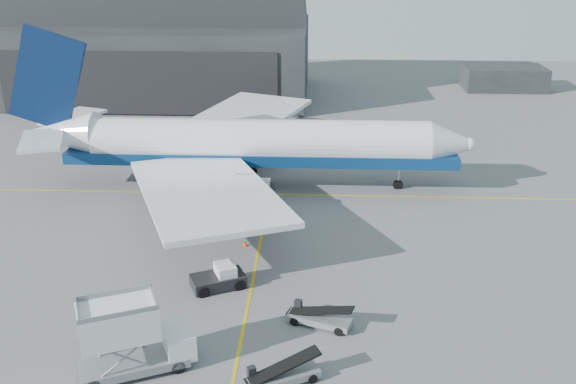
{
  "coord_description": "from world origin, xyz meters",
  "views": [
    {
      "loc": [
        4.93,
        -43.14,
        25.75
      ],
      "look_at": [
        2.46,
        9.56,
        4.5
      ],
      "focal_mm": 40.0,
      "sensor_mm": 36.0,
      "label": 1
    }
  ],
  "objects_px": {
    "airliner": "(242,144)",
    "belt_loader_b": "(319,318)",
    "belt_loader_a": "(282,375)",
    "pushback_tug": "(220,279)",
    "catering_truck": "(130,338)"
  },
  "relations": [
    {
      "from": "catering_truck",
      "to": "belt_loader_b",
      "type": "xyz_separation_m",
      "value": [
        11.74,
        5.78,
        -1.93
      ]
    },
    {
      "from": "airliner",
      "to": "catering_truck",
      "type": "distance_m",
      "value": 32.68
    },
    {
      "from": "airliner",
      "to": "pushback_tug",
      "type": "xyz_separation_m",
      "value": [
        0.61,
        -21.73,
        -4.17
      ]
    },
    {
      "from": "pushback_tug",
      "to": "belt_loader_b",
      "type": "relative_size",
      "value": 0.96
    },
    {
      "from": "pushback_tug",
      "to": "belt_loader_a",
      "type": "distance_m",
      "value": 12.67
    },
    {
      "from": "airliner",
      "to": "belt_loader_b",
      "type": "distance_m",
      "value": 28.27
    },
    {
      "from": "airliner",
      "to": "belt_loader_b",
      "type": "relative_size",
      "value": 10.2
    },
    {
      "from": "belt_loader_a",
      "to": "belt_loader_b",
      "type": "distance_m",
      "value": 6.85
    },
    {
      "from": "belt_loader_a",
      "to": "belt_loader_b",
      "type": "relative_size",
      "value": 0.98
    },
    {
      "from": "airliner",
      "to": "pushback_tug",
      "type": "distance_m",
      "value": 22.13
    },
    {
      "from": "catering_truck",
      "to": "pushback_tug",
      "type": "distance_m",
      "value": 11.53
    },
    {
      "from": "airliner",
      "to": "pushback_tug",
      "type": "height_order",
      "value": "airliner"
    },
    {
      "from": "belt_loader_a",
      "to": "belt_loader_b",
      "type": "height_order",
      "value": "belt_loader_a"
    },
    {
      "from": "airliner",
      "to": "belt_loader_a",
      "type": "xyz_separation_m",
      "value": [
        6.16,
        -33.11,
        -4.32
      ]
    },
    {
      "from": "catering_truck",
      "to": "belt_loader_b",
      "type": "relative_size",
      "value": 1.56
    }
  ]
}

